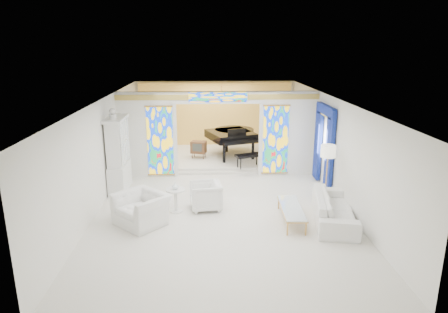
{
  "coord_description": "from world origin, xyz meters",
  "views": [
    {
      "loc": [
        -0.41,
        -11.74,
        4.55
      ],
      "look_at": [
        0.13,
        0.2,
        1.19
      ],
      "focal_mm": 32.0,
      "sensor_mm": 36.0,
      "label": 1
    }
  ],
  "objects_px": {
    "china_cabinet": "(118,155)",
    "coffee_table": "(292,208)",
    "grand_piano": "(233,135)",
    "armchair_right": "(206,196)",
    "armchair_left": "(141,209)",
    "tv_console": "(199,147)",
    "sofa": "(334,208)"
  },
  "relations": [
    {
      "from": "armchair_right",
      "to": "sofa",
      "type": "relative_size",
      "value": 0.35
    },
    {
      "from": "coffee_table",
      "to": "china_cabinet",
      "type": "bearing_deg",
      "value": 152.4
    },
    {
      "from": "armchair_right",
      "to": "coffee_table",
      "type": "height_order",
      "value": "armchair_right"
    },
    {
      "from": "china_cabinet",
      "to": "armchair_right",
      "type": "relative_size",
      "value": 3.13
    },
    {
      "from": "coffee_table",
      "to": "armchair_right",
      "type": "bearing_deg",
      "value": 157.69
    },
    {
      "from": "armchair_left",
      "to": "tv_console",
      "type": "bearing_deg",
      "value": 119.94
    },
    {
      "from": "armchair_right",
      "to": "grand_piano",
      "type": "xyz_separation_m",
      "value": [
        1.13,
        5.13,
        0.62
      ]
    },
    {
      "from": "grand_piano",
      "to": "armchair_right",
      "type": "bearing_deg",
      "value": -122.56
    },
    {
      "from": "coffee_table",
      "to": "armchair_left",
      "type": "bearing_deg",
      "value": 179.53
    },
    {
      "from": "armchair_left",
      "to": "tv_console",
      "type": "relative_size",
      "value": 1.86
    },
    {
      "from": "china_cabinet",
      "to": "armchair_left",
      "type": "relative_size",
      "value": 2.16
    },
    {
      "from": "armchair_right",
      "to": "sofa",
      "type": "height_order",
      "value": "armchair_right"
    },
    {
      "from": "coffee_table",
      "to": "grand_piano",
      "type": "distance_m",
      "value": 6.21
    },
    {
      "from": "armchair_left",
      "to": "tv_console",
      "type": "xyz_separation_m",
      "value": [
        1.4,
        5.64,
        0.21
      ]
    },
    {
      "from": "tv_console",
      "to": "coffee_table",
      "type": "bearing_deg",
      "value": -51.11
    },
    {
      "from": "sofa",
      "to": "coffee_table",
      "type": "relative_size",
      "value": 1.4
    },
    {
      "from": "coffee_table",
      "to": "grand_piano",
      "type": "relative_size",
      "value": 0.52
    },
    {
      "from": "china_cabinet",
      "to": "coffee_table",
      "type": "height_order",
      "value": "china_cabinet"
    },
    {
      "from": "armchair_right",
      "to": "coffee_table",
      "type": "bearing_deg",
      "value": 60.85
    },
    {
      "from": "tv_console",
      "to": "sofa",
      "type": "bearing_deg",
      "value": -42.59
    },
    {
      "from": "china_cabinet",
      "to": "armchair_left",
      "type": "height_order",
      "value": "china_cabinet"
    },
    {
      "from": "china_cabinet",
      "to": "armchair_left",
      "type": "distance_m",
      "value": 2.92
    },
    {
      "from": "armchair_left",
      "to": "grand_piano",
      "type": "relative_size",
      "value": 0.37
    },
    {
      "from": "armchair_right",
      "to": "grand_piano",
      "type": "relative_size",
      "value": 0.25
    },
    {
      "from": "armchair_left",
      "to": "sofa",
      "type": "bearing_deg",
      "value": 42.92
    },
    {
      "from": "china_cabinet",
      "to": "armchair_right",
      "type": "bearing_deg",
      "value": -31.62
    },
    {
      "from": "grand_piano",
      "to": "sofa",
      "type": "bearing_deg",
      "value": -89.69
    },
    {
      "from": "armchair_right",
      "to": "grand_piano",
      "type": "distance_m",
      "value": 5.29
    },
    {
      "from": "armchair_right",
      "to": "tv_console",
      "type": "distance_m",
      "value": 4.75
    },
    {
      "from": "armchair_left",
      "to": "grand_piano",
      "type": "height_order",
      "value": "grand_piano"
    },
    {
      "from": "grand_piano",
      "to": "coffee_table",
      "type": "bearing_deg",
      "value": -99.4
    },
    {
      "from": "armchair_left",
      "to": "armchair_right",
      "type": "height_order",
      "value": "armchair_left"
    }
  ]
}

